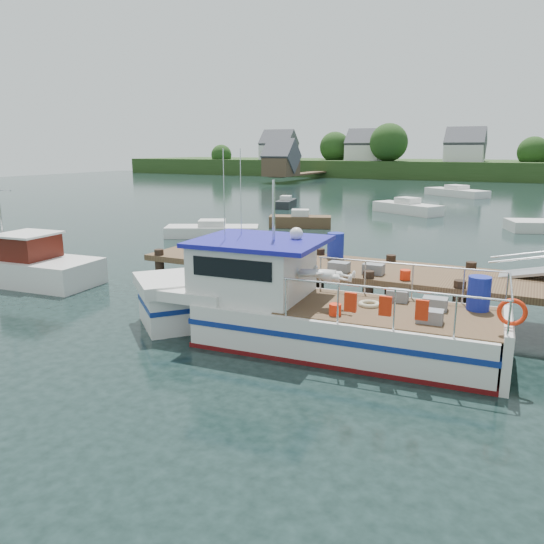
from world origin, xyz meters
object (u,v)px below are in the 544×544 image
at_px(lobster_boat, 298,308).
at_px(moored_rowboat, 300,221).
at_px(moored_a, 212,230).
at_px(moored_e, 286,203).
at_px(moored_b, 407,208).
at_px(work_boat, 14,265).
at_px(moored_d, 456,192).

relative_size(lobster_boat, moored_rowboat, 2.54).
height_order(moored_a, moored_e, moored_e).
bearing_deg(moored_b, moored_a, -120.55).
bearing_deg(moored_a, lobster_boat, -56.36).
xyz_separation_m(lobster_boat, work_boat, (-12.53, 1.19, -0.28)).
height_order(work_boat, moored_d, work_boat).
bearing_deg(moored_b, moored_d, 80.32).
xyz_separation_m(work_boat, moored_e, (-1.62, 28.52, -0.26)).
bearing_deg(moored_rowboat, moored_a, -108.60).
relative_size(moored_a, moored_b, 0.94).
height_order(moored_rowboat, moored_d, moored_d).
bearing_deg(moored_e, moored_b, -22.42).
xyz_separation_m(moored_a, moored_d, (9.01, 34.16, 0.08)).
height_order(lobster_boat, moored_b, lobster_boat).
bearing_deg(moored_d, work_boat, -126.74).
distance_m(work_boat, moored_b, 30.01).
xyz_separation_m(moored_rowboat, moored_d, (5.93, 28.39, 0.02)).
bearing_deg(work_boat, lobster_boat, -10.07).
distance_m(moored_rowboat, moored_a, 6.54).
height_order(moored_rowboat, moored_e, moored_rowboat).
bearing_deg(moored_e, moored_rowboat, -83.94).
height_order(lobster_boat, moored_a, lobster_boat).
bearing_deg(moored_b, moored_e, 175.47).
height_order(work_boat, moored_a, work_boat).
relative_size(moored_a, moored_d, 0.78).
bearing_deg(work_boat, moored_rowboat, 72.21).
distance_m(moored_b, moored_d, 17.87).
relative_size(moored_rowboat, moored_e, 1.10).
height_order(moored_a, moored_d, moored_d).
relative_size(work_boat, moored_a, 1.38).
bearing_deg(moored_d, moored_e, -147.66).
bearing_deg(lobster_boat, moored_d, 89.15).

